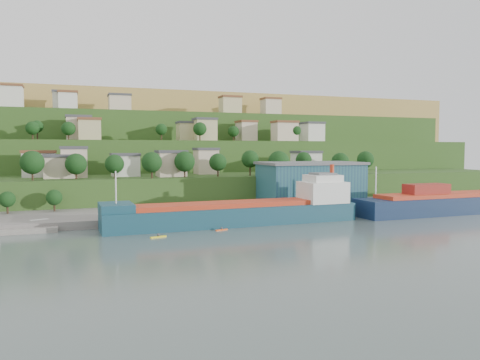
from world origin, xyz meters
name	(u,v)px	position (x,y,z in m)	size (l,w,h in m)	color
ground	(223,233)	(0.00, 0.00, 0.00)	(500.00, 500.00, 0.00)	#42504C
quay	(259,213)	(20.00, 28.00, 0.00)	(220.00, 26.00, 4.00)	slate
hillside	(132,182)	(0.00, 168.71, 0.08)	(360.00, 211.04, 96.00)	#284719
cargo_ship_near	(242,214)	(8.32, 10.23, 2.65)	(64.83, 12.03, 16.60)	#14414C
cargo_ship_far	(462,203)	(77.23, 8.51, 2.78)	(64.84, 11.41, 17.59)	#0D193A
warehouse	(310,182)	(38.42, 30.94, 8.43)	(31.75, 20.24, 12.80)	navy
dinghy	(39,221)	(-39.33, 21.27, 1.62)	(4.20, 1.57, 0.84)	silver
kayak_orange	(222,229)	(0.72, 3.49, 0.23)	(3.12, 1.28, 0.77)	#F95416
kayak_yellow	(158,236)	(-14.66, -0.34, 0.27)	(3.63, 1.62, 0.90)	yellow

